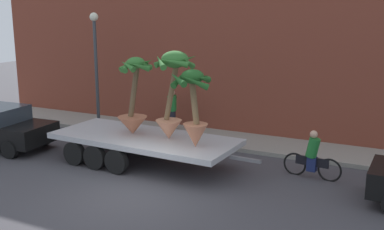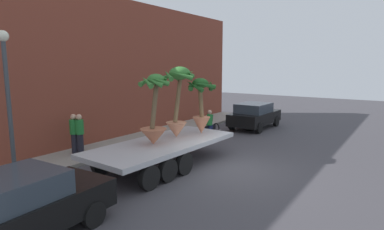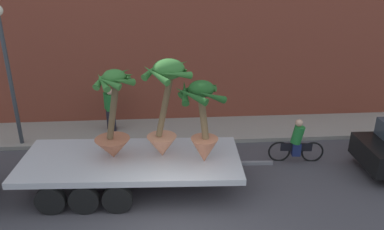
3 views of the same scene
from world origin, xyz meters
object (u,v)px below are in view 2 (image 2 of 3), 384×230
(pedestrian_near_gate, at_px, (80,133))
(trailing_car, at_px, (11,209))
(flatbed_trailer, at_px, (159,148))
(pedestrian_far_left, at_px, (74,133))
(parked_car, at_px, (255,115))
(street_lamp, at_px, (7,86))
(potted_palm_rear, at_px, (201,105))
(potted_palm_front, at_px, (154,115))
(cyclist, at_px, (210,125))
(potted_palm_middle, at_px, (178,99))

(pedestrian_near_gate, bearing_deg, trailing_car, -137.93)
(flatbed_trailer, xyz_separation_m, pedestrian_far_left, (-0.88, 3.99, 0.26))
(parked_car, relative_size, street_lamp, 0.85)
(potted_palm_rear, distance_m, potted_palm_front, 2.49)
(pedestrian_far_left, bearing_deg, pedestrian_near_gate, -65.65)
(parked_car, distance_m, pedestrian_far_left, 10.90)
(cyclist, height_order, pedestrian_near_gate, pedestrian_near_gate)
(parked_car, bearing_deg, trailing_car, -176.27)
(trailing_car, relative_size, pedestrian_far_left, 2.58)
(potted_palm_rear, height_order, pedestrian_near_gate, potted_palm_rear)
(potted_palm_front, relative_size, pedestrian_far_left, 1.53)
(cyclist, bearing_deg, potted_palm_middle, -165.39)
(trailing_car, bearing_deg, potted_palm_middle, 6.84)
(cyclist, relative_size, parked_car, 0.45)
(pedestrian_near_gate, distance_m, pedestrian_far_left, 0.25)
(potted_palm_rear, relative_size, pedestrian_near_gate, 1.40)
(flatbed_trailer, distance_m, cyclist, 5.70)
(potted_palm_front, relative_size, trailing_car, 0.59)
(parked_car, distance_m, trailing_car, 15.19)
(potted_palm_front, height_order, pedestrian_near_gate, potted_palm_front)
(pedestrian_near_gate, xyz_separation_m, street_lamp, (-3.15, -0.82, 2.19))
(cyclist, bearing_deg, pedestrian_far_left, 156.44)
(potted_palm_middle, xyz_separation_m, trailing_car, (-7.10, -0.85, -1.73))
(potted_palm_middle, distance_m, cyclist, 4.82)
(street_lamp, bearing_deg, flatbed_trailer, -36.80)
(potted_palm_rear, relative_size, pedestrian_far_left, 1.40)
(flatbed_trailer, distance_m, pedestrian_near_gate, 3.85)
(flatbed_trailer, distance_m, potted_palm_middle, 2.19)
(parked_car, bearing_deg, pedestrian_near_gate, 160.56)
(potted_palm_middle, height_order, street_lamp, street_lamp)
(potted_palm_rear, bearing_deg, cyclist, 25.54)
(trailing_car, bearing_deg, street_lamp, 63.10)
(potted_palm_middle, distance_m, potted_palm_front, 1.54)
(street_lamp, bearing_deg, potted_palm_front, -37.48)
(flatbed_trailer, bearing_deg, street_lamp, 143.20)
(potted_palm_middle, distance_m, street_lamp, 5.99)
(potted_palm_middle, xyz_separation_m, pedestrian_far_left, (-2.16, 3.93, -1.52))
(pedestrian_near_gate, bearing_deg, pedestrian_far_left, 114.35)
(potted_palm_middle, bearing_deg, parked_car, 0.96)
(potted_palm_rear, height_order, pedestrian_far_left, potted_palm_rear)
(potted_palm_rear, relative_size, potted_palm_middle, 0.83)
(flatbed_trailer, bearing_deg, potted_palm_middle, 2.69)
(flatbed_trailer, height_order, pedestrian_far_left, pedestrian_far_left)
(pedestrian_near_gate, distance_m, street_lamp, 3.92)
(pedestrian_far_left, bearing_deg, flatbed_trailer, -77.53)
(potted_palm_front, height_order, street_lamp, street_lamp)
(potted_palm_rear, xyz_separation_m, potted_palm_middle, (-0.99, 0.46, 0.34))
(potted_palm_front, height_order, pedestrian_far_left, potted_palm_front)
(potted_palm_rear, height_order, potted_palm_middle, potted_palm_middle)
(trailing_car, bearing_deg, cyclist, 9.81)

